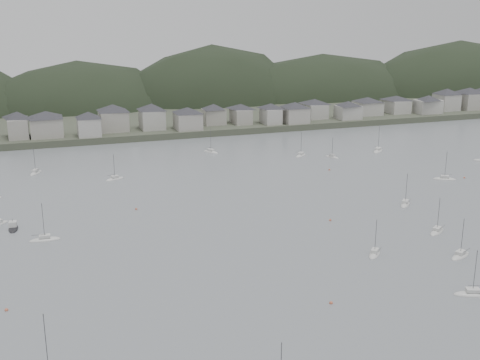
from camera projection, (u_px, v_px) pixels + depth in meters
name	position (u px, v px, depth m)	size (l,w,h in m)	color
ground	(369.00, 309.00, 112.38)	(900.00, 900.00, 0.00)	slate
far_shore_land	(128.00, 101.00, 380.08)	(900.00, 250.00, 3.00)	#383D2D
forested_ridge	(143.00, 126.00, 361.79)	(851.55, 103.94, 102.57)	black
waterfront_town	(264.00, 111.00, 292.80)	(451.48, 28.46, 12.92)	#A3A095
moored_fleet	(255.00, 204.00, 174.55)	(226.54, 167.13, 12.43)	beige
motor_launch_far	(13.00, 228.00, 154.63)	(2.74, 6.91, 3.65)	black
mooring_buoys	(315.00, 224.00, 157.93)	(148.22, 93.36, 0.70)	#C05E40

